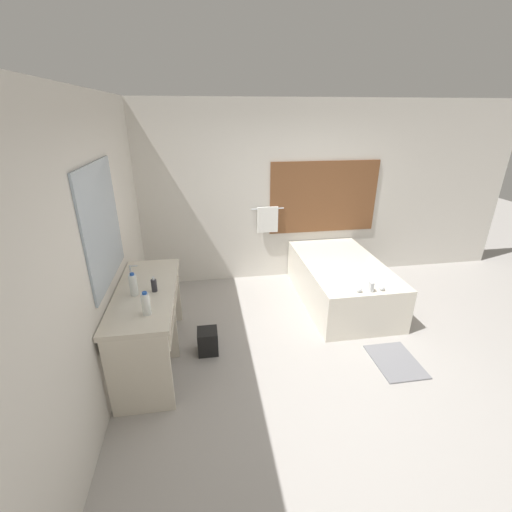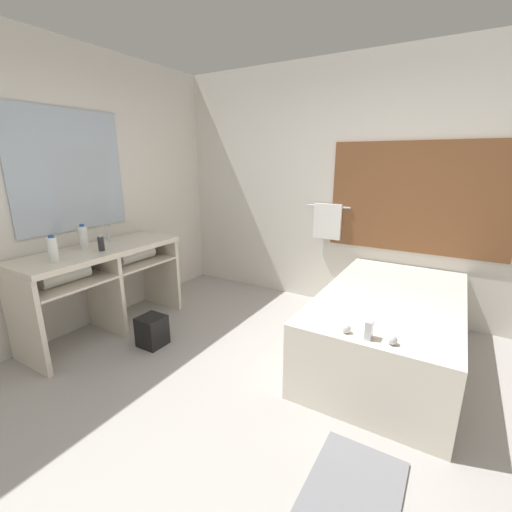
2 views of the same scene
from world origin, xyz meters
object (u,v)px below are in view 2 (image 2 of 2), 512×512
(water_bottle_1, at_px, (84,237))
(water_bottle_2, at_px, (53,249))
(bathtub, at_px, (389,324))
(waste_bin, at_px, (152,331))
(soap_dispenser, at_px, (101,243))

(water_bottle_1, bearing_deg, water_bottle_2, -66.19)
(bathtub, relative_size, water_bottle_1, 7.96)
(waste_bin, bearing_deg, soap_dispenser, -171.85)
(bathtub, distance_m, soap_dispenser, 2.64)
(soap_dispenser, height_order, waste_bin, soap_dispenser)
(water_bottle_2, bearing_deg, water_bottle_1, 113.81)
(bathtub, bearing_deg, water_bottle_1, -158.89)
(water_bottle_2, relative_size, waste_bin, 0.79)
(water_bottle_2, bearing_deg, soap_dispenser, 87.77)
(bathtub, xyz_separation_m, water_bottle_1, (-2.57, -0.99, 0.64))
(bathtub, relative_size, water_bottle_2, 8.38)
(water_bottle_1, relative_size, soap_dispenser, 1.50)
(bathtub, xyz_separation_m, soap_dispenser, (-2.39, -0.95, 0.60))
(water_bottle_2, height_order, waste_bin, water_bottle_2)
(water_bottle_2, relative_size, soap_dispenser, 1.42)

